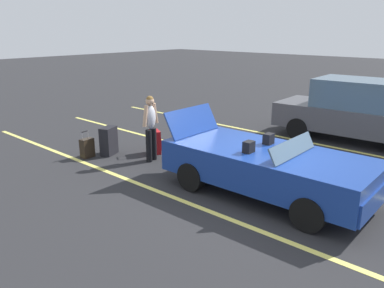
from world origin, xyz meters
TOP-DOWN VIEW (x-y plane):
  - ground_plane at (0.00, 0.00)m, footprint 80.00×80.00m
  - lot_line_near at (0.00, -1.33)m, footprint 18.00×0.12m
  - lot_line_mid at (0.00, 1.37)m, footprint 18.00×0.12m
  - lot_line_far at (0.00, 4.07)m, footprint 18.00×0.12m
  - convertible_car at (0.20, 0.00)m, footprint 4.23×1.88m
  - suitcase_large_black at (-4.48, -0.50)m, footprint 0.44×0.55m
  - suitcase_medium_bright at (-3.64, 0.39)m, footprint 0.47×0.41m
  - suitcase_small_carryon at (-4.69, -1.02)m, footprint 0.24×0.36m
  - traveler_person at (-3.26, -0.09)m, footprint 0.28×0.61m
  - parked_sedan_near at (-0.12, 5.10)m, footprint 4.58×2.04m

SIDE VIEW (x-z plane):
  - ground_plane at x=0.00m, z-range 0.00..0.00m
  - lot_line_near at x=0.00m, z-range 0.00..0.00m
  - lot_line_mid at x=0.00m, z-range 0.00..0.00m
  - lot_line_far at x=0.00m, z-range 0.00..0.00m
  - suitcase_small_carryon at x=-4.69m, z-range -0.10..0.60m
  - suitcase_medium_bright at x=-3.64m, z-range -0.13..0.75m
  - suitcase_large_black at x=-4.48m, z-range 0.00..0.74m
  - convertible_car at x=0.20m, z-range -0.16..1.34m
  - parked_sedan_near at x=-0.12m, z-range -0.02..1.80m
  - traveler_person at x=-3.26m, z-range 0.10..1.76m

